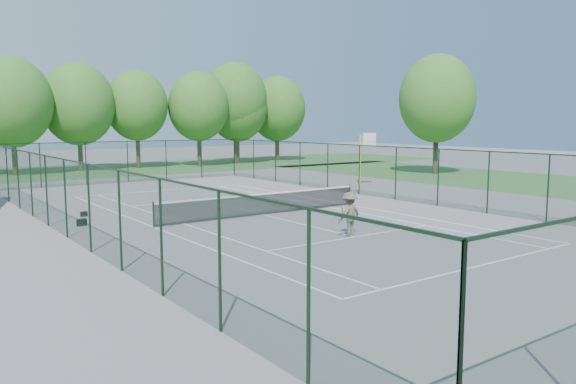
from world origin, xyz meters
name	(u,v)px	position (x,y,z in m)	size (l,w,h in m)	color
ground	(263,215)	(0.00, 0.00, 0.00)	(140.00, 140.00, 0.00)	slate
grass_far	(81,171)	(0.00, 30.00, 0.01)	(80.00, 16.00, 0.01)	#3F7335
grass_side	(491,178)	(24.00, 4.00, 0.01)	(14.00, 40.00, 0.01)	#3F7335
court_lines	(263,215)	(0.00, 0.00, 0.00)	(11.05, 23.85, 0.01)	white
tennis_net	(263,203)	(0.00, 0.00, 0.58)	(11.08, 0.08, 1.10)	black
fence_enclosure	(263,182)	(0.00, 0.00, 1.56)	(18.05, 36.05, 3.02)	#18321F
tree_line_far	(78,104)	(0.00, 30.00, 5.99)	(39.40, 6.40, 9.70)	#3E3021
basketball_goal	(365,148)	(12.88, 6.58, 2.57)	(1.20, 1.43, 3.65)	yellow
tree_side	(437,99)	(23.66, 9.25, 6.36)	(6.37, 6.37, 10.08)	#3E3021
sports_bag_a	(82,222)	(-7.84, 2.16, 0.15)	(0.38, 0.23, 0.30)	black
sports_bag_b	(84,214)	(-7.08, 4.52, 0.12)	(0.31, 0.19, 0.24)	black
tennis_player	(349,214)	(-0.03, -6.09, 0.85)	(1.70, 0.94, 1.71)	#55593E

